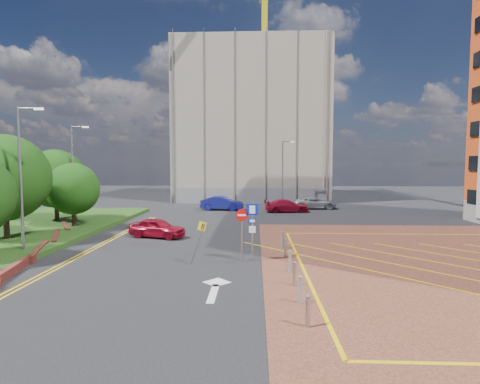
# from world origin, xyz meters

# --- Properties ---
(ground) EXTENTS (140.00, 140.00, 0.00)m
(ground) POSITION_xyz_m (0.00, 0.00, 0.00)
(ground) COLOR black
(ground) RESTS_ON ground
(retaining_wall) EXTENTS (6.06, 20.33, 0.40)m
(retaining_wall) POSITION_xyz_m (-11.80, 2.00, 0.20)
(retaining_wall) COLOR maroon
(retaining_wall) RESTS_ON ground
(tree_b) EXTENTS (5.60, 5.60, 6.74)m
(tree_b) POSITION_xyz_m (-15.50, 5.00, 4.24)
(tree_b) COLOR #3D2B1C
(tree_b) RESTS_ON grass_bed
(tree_c) EXTENTS (4.00, 4.00, 4.90)m
(tree_c) POSITION_xyz_m (-13.50, 10.00, 3.19)
(tree_c) COLOR #3D2B1C
(tree_c) RESTS_ON grass_bed
(tree_d) EXTENTS (5.00, 5.00, 6.08)m
(tree_d) POSITION_xyz_m (-16.50, 13.00, 3.87)
(tree_d) COLOR #3D2B1C
(tree_d) RESTS_ON grass_bed
(lamp_left_near) EXTENTS (1.53, 0.16, 8.00)m
(lamp_left_near) POSITION_xyz_m (-12.42, 2.00, 4.66)
(lamp_left_near) COLOR #9EA0A8
(lamp_left_near) RESTS_ON grass_bed
(lamp_left_far) EXTENTS (1.53, 0.16, 8.00)m
(lamp_left_far) POSITION_xyz_m (-14.42, 12.00, 4.66)
(lamp_left_far) COLOR #9EA0A8
(lamp_left_far) RESTS_ON grass_bed
(lamp_back) EXTENTS (1.53, 0.16, 8.00)m
(lamp_back) POSITION_xyz_m (4.08, 28.00, 4.36)
(lamp_back) COLOR #9EA0A8
(lamp_back) RESTS_ON ground
(sign_cluster) EXTENTS (1.17, 0.12, 3.20)m
(sign_cluster) POSITION_xyz_m (0.30, 0.98, 1.95)
(sign_cluster) COLOR #9EA0A8
(sign_cluster) RESTS_ON ground
(warning_sign) EXTENTS (0.84, 0.43, 2.24)m
(warning_sign) POSITION_xyz_m (-2.15, 0.07, 1.43)
(warning_sign) COLOR #9EA0A8
(warning_sign) RESTS_ON ground
(bollard_row) EXTENTS (0.14, 11.14, 0.90)m
(bollard_row) POSITION_xyz_m (2.30, -1.67, 0.47)
(bollard_row) COLOR #9EA0A8
(bollard_row) RESTS_ON forecourt
(construction_building) EXTENTS (21.20, 19.20, 22.00)m
(construction_building) POSITION_xyz_m (0.00, 40.00, 11.00)
(construction_building) COLOR #AA9C8B
(construction_building) RESTS_ON ground
(tower_crane) EXTENTS (1.60, 35.00, 35.40)m
(tower_crane) POSITION_xyz_m (2.00, 39.44, 25.85)
(tower_crane) COLOR yellow
(tower_crane) RESTS_ON ground
(construction_fence) EXTENTS (21.60, 0.06, 2.00)m
(construction_fence) POSITION_xyz_m (1.00, 30.00, 1.00)
(construction_fence) COLOR gray
(construction_fence) RESTS_ON ground
(car_red_left) EXTENTS (4.24, 2.59, 1.35)m
(car_red_left) POSITION_xyz_m (-6.18, 7.16, 0.67)
(car_red_left) COLOR maroon
(car_red_left) RESTS_ON ground
(car_blue_back) EXTENTS (4.83, 2.08, 1.55)m
(car_blue_back) POSITION_xyz_m (-3.06, 22.96, 0.77)
(car_blue_back) COLOR navy
(car_blue_back) RESTS_ON ground
(car_red_back) EXTENTS (4.84, 2.38, 1.35)m
(car_red_back) POSITION_xyz_m (4.01, 21.47, 0.68)
(car_red_back) COLOR #A10D28
(car_red_back) RESTS_ON ground
(car_silver_back) EXTENTS (4.96, 2.44, 1.36)m
(car_silver_back) POSITION_xyz_m (7.48, 24.64, 0.68)
(car_silver_back) COLOR #B5B6BD
(car_silver_back) RESTS_ON ground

